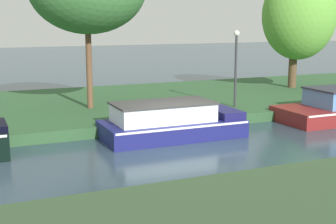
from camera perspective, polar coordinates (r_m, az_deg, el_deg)
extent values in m
plane|color=#293C48|center=(15.41, 1.65, -4.08)|extent=(120.00, 120.00, 0.00)
cube|color=#2C522E|center=(21.77, -6.13, 0.86)|extent=(72.00, 10.00, 0.40)
cube|color=navy|center=(16.47, 0.48, -2.02)|extent=(4.84, 2.19, 0.60)
cube|color=silver|center=(16.42, 0.48, -1.14)|extent=(4.74, 2.22, 0.07)
cube|color=white|center=(16.22, -0.58, -0.07)|extent=(3.34, 1.67, 0.60)
cube|color=#373534|center=(16.16, -0.58, 1.08)|extent=(3.44, 1.76, 0.06)
cube|color=#19184E|center=(17.26, 6.52, -0.02)|extent=(0.87, 1.84, 0.27)
cylinder|color=brown|center=(19.81, -9.44, 6.02)|extent=(0.24, 0.24, 3.88)
cylinder|color=brown|center=(26.57, 14.70, 5.61)|extent=(0.43, 0.43, 2.56)
ellipsoid|color=#5FA239|center=(26.21, 15.44, 11.10)|extent=(4.01, 3.49, 4.62)
cylinder|color=#333338|center=(20.07, 8.09, 4.77)|extent=(0.10, 0.10, 2.94)
sphere|color=white|center=(19.96, 8.22, 9.30)|extent=(0.24, 0.24, 0.24)
cylinder|color=#45312D|center=(17.74, -1.99, 0.10)|extent=(0.14, 0.14, 0.51)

